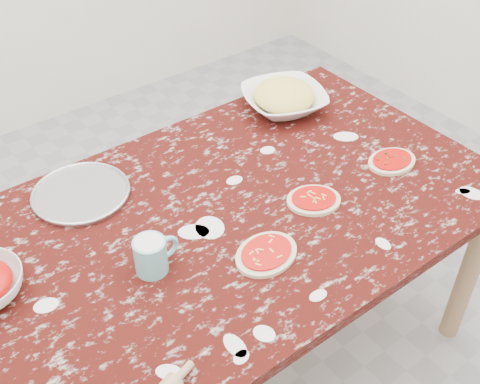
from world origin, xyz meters
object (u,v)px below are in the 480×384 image
object	(u,v)px
flour_mug	(152,255)
worktable	(240,225)
pizza_tray	(81,194)
cheese_bowl	(284,100)

from	to	relation	value
flour_mug	worktable	bearing A→B (deg)	11.32
worktable	pizza_tray	size ratio (longest dim) A/B	5.44
pizza_tray	worktable	bearing A→B (deg)	-42.29
pizza_tray	cheese_bowl	world-z (taller)	cheese_bowl
cheese_bowl	worktable	bearing A→B (deg)	-143.74
cheese_bowl	flour_mug	xyz separation A→B (m)	(-0.80, -0.41, 0.02)
worktable	pizza_tray	bearing A→B (deg)	137.71
worktable	flour_mug	world-z (taller)	flour_mug
cheese_bowl	flour_mug	distance (m)	0.90
pizza_tray	cheese_bowl	xyz separation A→B (m)	(0.83, 0.01, 0.03)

